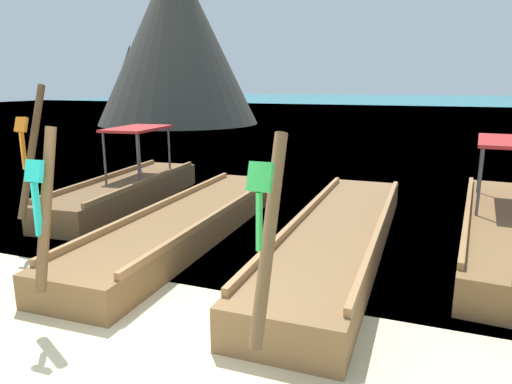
{
  "coord_description": "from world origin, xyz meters",
  "views": [
    {
      "loc": [
        2.76,
        -2.89,
        2.71
      ],
      "look_at": [
        0.0,
        4.33,
        0.91
      ],
      "focal_mm": 32.6,
      "sensor_mm": 36.0,
      "label": 1
    }
  ],
  "objects_px": {
    "longtail_boat_green_ribbon": "(339,236)",
    "longtail_boat_red_ribbon": "(502,227)",
    "longtail_boat_orange_ribbon": "(126,190)",
    "longtail_boat_turquoise_ribbon": "(190,222)",
    "karst_rock": "(173,42)"
  },
  "relations": [
    {
      "from": "karst_rock",
      "to": "longtail_boat_orange_ribbon",
      "type": "bearing_deg",
      "value": -62.38
    },
    {
      "from": "longtail_boat_orange_ribbon",
      "to": "longtail_boat_green_ribbon",
      "type": "xyz_separation_m",
      "value": [
        5.16,
        -1.33,
        -0.07
      ]
    },
    {
      "from": "longtail_boat_turquoise_ribbon",
      "to": "longtail_boat_green_ribbon",
      "type": "distance_m",
      "value": 2.72
    },
    {
      "from": "longtail_boat_red_ribbon",
      "to": "karst_rock",
      "type": "xyz_separation_m",
      "value": [
        -18.27,
        20.17,
        5.18
      ]
    },
    {
      "from": "longtail_boat_orange_ribbon",
      "to": "longtail_boat_green_ribbon",
      "type": "height_order",
      "value": "longtail_boat_orange_ribbon"
    },
    {
      "from": "longtail_boat_green_ribbon",
      "to": "longtail_boat_red_ribbon",
      "type": "height_order",
      "value": "longtail_boat_red_ribbon"
    },
    {
      "from": "longtail_boat_green_ribbon",
      "to": "longtail_boat_red_ribbon",
      "type": "relative_size",
      "value": 1.12
    },
    {
      "from": "longtail_boat_red_ribbon",
      "to": "karst_rock",
      "type": "distance_m",
      "value": 27.71
    },
    {
      "from": "longtail_boat_orange_ribbon",
      "to": "longtail_boat_red_ribbon",
      "type": "bearing_deg",
      "value": 0.19
    },
    {
      "from": "longtail_boat_orange_ribbon",
      "to": "karst_rock",
      "type": "xyz_separation_m",
      "value": [
        -10.57,
        20.2,
        5.16
      ]
    },
    {
      "from": "longtail_boat_red_ribbon",
      "to": "karst_rock",
      "type": "bearing_deg",
      "value": 132.17
    },
    {
      "from": "longtail_boat_green_ribbon",
      "to": "longtail_boat_red_ribbon",
      "type": "bearing_deg",
      "value": 28.06
    },
    {
      "from": "longtail_boat_green_ribbon",
      "to": "longtail_boat_red_ribbon",
      "type": "distance_m",
      "value": 2.88
    },
    {
      "from": "longtail_boat_orange_ribbon",
      "to": "karst_rock",
      "type": "distance_m",
      "value": 23.37
    },
    {
      "from": "longtail_boat_orange_ribbon",
      "to": "longtail_boat_turquoise_ribbon",
      "type": "xyz_separation_m",
      "value": [
        2.45,
        -1.43,
        -0.09
      ]
    }
  ]
}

